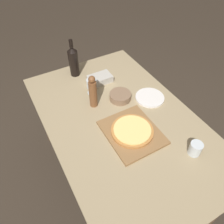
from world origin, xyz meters
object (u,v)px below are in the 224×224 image
object	(u,v)px
pizza	(133,130)
pepper_mill	(93,92)
small_bowl	(120,96)
wine_bottle	(73,61)
wine_glass	(92,84)

from	to	relation	value
pizza	pepper_mill	world-z (taller)	pepper_mill
pizza	small_bowl	size ratio (longest dim) A/B	1.71
wine_bottle	wine_glass	xyz separation A→B (m)	(0.02, -0.28, -0.04)
wine_bottle	small_bowl	bearing A→B (deg)	-68.72
pepper_mill	small_bowl	bearing A→B (deg)	-10.57
pizza	pepper_mill	xyz separation A→B (m)	(-0.10, 0.35, 0.09)
pizza	wine_bottle	size ratio (longest dim) A/B	0.87
wine_bottle	wine_glass	distance (m)	0.28
pizza	small_bowl	xyz separation A→B (m)	(0.10, 0.31, -0.00)
pizza	wine_glass	size ratio (longest dim) A/B	2.16
pizza	pepper_mill	distance (m)	0.37
pizza	small_bowl	world-z (taller)	small_bowl
wine_bottle	pepper_mill	distance (m)	0.40
pepper_mill	small_bowl	size ratio (longest dim) A/B	1.62
wine_glass	small_bowl	distance (m)	0.23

